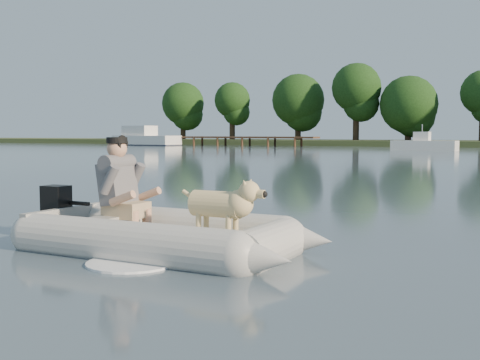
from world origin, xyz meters
The scene contains 8 objects.
water centered at (0.00, 0.00, 0.00)m, with size 160.00×160.00×0.00m, color slate.
dock centered at (-26.00, 52.00, 0.52)m, with size 18.00×2.00×1.04m, color #4C331E, non-canonical shape.
dinghy centered at (0.05, 0.58, 0.63)m, with size 4.62×2.78×1.46m, color #AAABA5, non-canonical shape.
man centered at (-0.70, 0.64, 0.83)m, with size 0.77×0.66×1.14m, color #5C5C61, non-canonical shape.
dog centered at (0.73, 0.64, 0.55)m, with size 0.99×0.35×0.66m, color #D3B97A, non-canonical shape.
outboard_motor centered at (-1.72, 0.58, 0.33)m, with size 0.44×0.31×0.84m, color black, non-canonical shape.
cabin_cruiser centered at (-36.77, 50.20, 1.12)m, with size 8.54×3.05×2.64m, color white, non-canonical shape.
motorboat centered at (-5.07, 44.70, 1.01)m, with size 5.26×2.02×2.22m, color white, non-canonical shape.
Camera 1 is at (4.17, -5.38, 1.43)m, focal length 45.00 mm.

